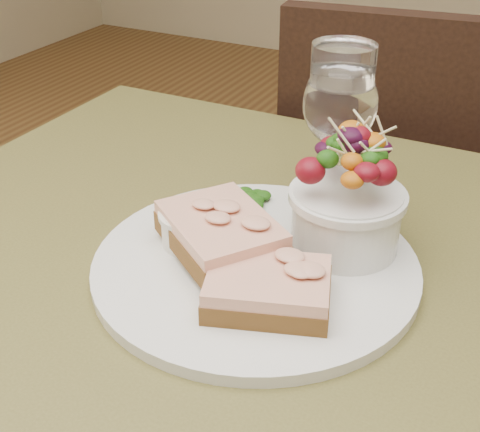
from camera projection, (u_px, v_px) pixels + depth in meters
The scene contains 9 objects.
cafe_table at pixel (218, 359), 0.68m from camera, with size 0.80×0.80×0.75m.
chair_far at pixel (398, 301), 1.34m from camera, with size 0.47×0.47×0.90m.
dinner_plate at pixel (255, 266), 0.64m from camera, with size 0.31×0.31×0.01m, color white.
sandwich_front at pixel (268, 289), 0.57m from camera, with size 0.13×0.11×0.03m.
sandwich_back at pixel (221, 233), 0.63m from camera, with size 0.15×0.14×0.03m.
ramekin at pixel (193, 226), 0.65m from camera, with size 0.06×0.06×0.04m.
salad_bowl at pixel (348, 193), 0.63m from camera, with size 0.10×0.10×0.13m.
garnish at pixel (239, 198), 0.73m from camera, with size 0.05×0.04×0.02m.
wine_glass at pixel (340, 108), 0.68m from camera, with size 0.08×0.08×0.18m.
Camera 1 is at (0.25, -0.45, 1.12)m, focal length 50.00 mm.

